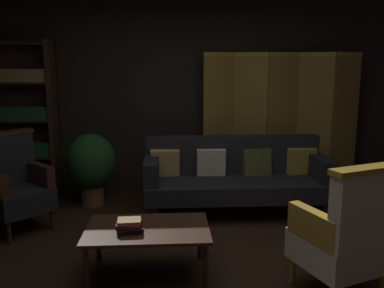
{
  "coord_description": "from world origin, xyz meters",
  "views": [
    {
      "loc": [
        -0.23,
        -3.13,
        1.69
      ],
      "look_at": [
        0.0,
        0.8,
        0.95
      ],
      "focal_mm": 37.61,
      "sensor_mm": 36.0,
      "label": 1
    }
  ],
  "objects_px": {
    "armchair_gilt_accent": "(345,234)",
    "book_tan_leather": "(129,221)",
    "potted_plant": "(91,164)",
    "book_black_cloth": "(129,229)",
    "coffee_table": "(148,233)",
    "bookshelf": "(21,118)",
    "book_red_leather": "(129,225)",
    "folding_screen": "(282,121)",
    "velvet_couch": "(235,174)",
    "armchair_wing_left": "(15,184)"
  },
  "relations": [
    {
      "from": "potted_plant",
      "to": "book_black_cloth",
      "type": "xyz_separation_m",
      "value": [
        0.65,
        -1.89,
        -0.08
      ]
    },
    {
      "from": "coffee_table",
      "to": "book_black_cloth",
      "type": "relative_size",
      "value": 4.93
    },
    {
      "from": "folding_screen",
      "to": "book_black_cloth",
      "type": "bearing_deg",
      "value": -128.92
    },
    {
      "from": "book_tan_leather",
      "to": "velvet_couch",
      "type": "bearing_deg",
      "value": 54.67
    },
    {
      "from": "bookshelf",
      "to": "book_red_leather",
      "type": "height_order",
      "value": "bookshelf"
    },
    {
      "from": "potted_plant",
      "to": "book_black_cloth",
      "type": "height_order",
      "value": "potted_plant"
    },
    {
      "from": "folding_screen",
      "to": "book_black_cloth",
      "type": "distance_m",
      "value": 2.99
    },
    {
      "from": "bookshelf",
      "to": "armchair_wing_left",
      "type": "distance_m",
      "value": 1.32
    },
    {
      "from": "book_red_leather",
      "to": "bookshelf",
      "type": "bearing_deg",
      "value": 124.9
    },
    {
      "from": "book_black_cloth",
      "to": "book_red_leather",
      "type": "bearing_deg",
      "value": 0.0
    },
    {
      "from": "bookshelf",
      "to": "coffee_table",
      "type": "xyz_separation_m",
      "value": [
        1.74,
        -2.23,
        -0.68
      ]
    },
    {
      "from": "velvet_couch",
      "to": "book_black_cloth",
      "type": "height_order",
      "value": "velvet_couch"
    },
    {
      "from": "folding_screen",
      "to": "book_red_leather",
      "type": "relative_size",
      "value": 11.78
    },
    {
      "from": "folding_screen",
      "to": "bookshelf",
      "type": "relative_size",
      "value": 1.04
    },
    {
      "from": "armchair_gilt_accent",
      "to": "book_tan_leather",
      "type": "distance_m",
      "value": 1.65
    },
    {
      "from": "folding_screen",
      "to": "book_tan_leather",
      "type": "height_order",
      "value": "folding_screen"
    },
    {
      "from": "bookshelf",
      "to": "book_black_cloth",
      "type": "relative_size",
      "value": 10.1
    },
    {
      "from": "coffee_table",
      "to": "book_black_cloth",
      "type": "distance_m",
      "value": 0.17
    },
    {
      "from": "armchair_wing_left",
      "to": "book_red_leather",
      "type": "distance_m",
      "value": 1.73
    },
    {
      "from": "armchair_wing_left",
      "to": "potted_plant",
      "type": "bearing_deg",
      "value": 48.83
    },
    {
      "from": "bookshelf",
      "to": "armchair_gilt_accent",
      "type": "height_order",
      "value": "bookshelf"
    },
    {
      "from": "bookshelf",
      "to": "book_black_cloth",
      "type": "bearing_deg",
      "value": -55.1
    },
    {
      "from": "coffee_table",
      "to": "potted_plant",
      "type": "relative_size",
      "value": 1.1
    },
    {
      "from": "armchair_gilt_accent",
      "to": "book_tan_leather",
      "type": "height_order",
      "value": "armchair_gilt_accent"
    },
    {
      "from": "potted_plant",
      "to": "book_tan_leather",
      "type": "bearing_deg",
      "value": -70.97
    },
    {
      "from": "armchair_gilt_accent",
      "to": "book_black_cloth",
      "type": "bearing_deg",
      "value": 168.95
    },
    {
      "from": "velvet_couch",
      "to": "book_tan_leather",
      "type": "relative_size",
      "value": 11.66
    },
    {
      "from": "armchair_wing_left",
      "to": "potted_plant",
      "type": "height_order",
      "value": "armchair_wing_left"
    },
    {
      "from": "coffee_table",
      "to": "book_red_leather",
      "type": "relative_size",
      "value": 5.51
    },
    {
      "from": "bookshelf",
      "to": "armchair_gilt_accent",
      "type": "bearing_deg",
      "value": -39.05
    },
    {
      "from": "book_tan_leather",
      "to": "potted_plant",
      "type": "bearing_deg",
      "value": 109.03
    },
    {
      "from": "folding_screen",
      "to": "armchair_wing_left",
      "type": "height_order",
      "value": "folding_screen"
    },
    {
      "from": "potted_plant",
      "to": "book_black_cloth",
      "type": "relative_size",
      "value": 4.47
    },
    {
      "from": "velvet_couch",
      "to": "potted_plant",
      "type": "distance_m",
      "value": 1.78
    },
    {
      "from": "bookshelf",
      "to": "book_tan_leather",
      "type": "bearing_deg",
      "value": -55.1
    },
    {
      "from": "folding_screen",
      "to": "bookshelf",
      "type": "distance_m",
      "value": 3.45
    },
    {
      "from": "folding_screen",
      "to": "armchair_wing_left",
      "type": "relative_size",
      "value": 2.06
    },
    {
      "from": "armchair_wing_left",
      "to": "book_red_leather",
      "type": "relative_size",
      "value": 5.73
    },
    {
      "from": "armchair_gilt_accent",
      "to": "book_tan_leather",
      "type": "relative_size",
      "value": 5.72
    },
    {
      "from": "potted_plant",
      "to": "book_red_leather",
      "type": "distance_m",
      "value": 1.99
    },
    {
      "from": "bookshelf",
      "to": "book_black_cloth",
      "type": "xyz_separation_m",
      "value": [
        1.6,
        -2.29,
        -0.62
      ]
    },
    {
      "from": "coffee_table",
      "to": "book_black_cloth",
      "type": "bearing_deg",
      "value": -154.91
    },
    {
      "from": "folding_screen",
      "to": "velvet_couch",
      "type": "bearing_deg",
      "value": -135.42
    },
    {
      "from": "coffee_table",
      "to": "armchair_gilt_accent",
      "type": "bearing_deg",
      "value": -14.48
    },
    {
      "from": "potted_plant",
      "to": "armchair_wing_left",
      "type": "bearing_deg",
      "value": -131.17
    },
    {
      "from": "coffee_table",
      "to": "velvet_couch",
      "type": "bearing_deg",
      "value": 57.14
    },
    {
      "from": "book_black_cloth",
      "to": "armchair_wing_left",
      "type": "bearing_deg",
      "value": 138.68
    },
    {
      "from": "armchair_gilt_accent",
      "to": "book_black_cloth",
      "type": "height_order",
      "value": "armchair_gilt_accent"
    },
    {
      "from": "bookshelf",
      "to": "velvet_couch",
      "type": "bearing_deg",
      "value": -15.33
    },
    {
      "from": "book_red_leather",
      "to": "book_tan_leather",
      "type": "distance_m",
      "value": 0.03
    }
  ]
}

